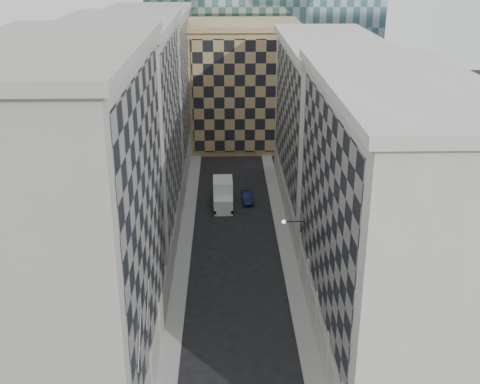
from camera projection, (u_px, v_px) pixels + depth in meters
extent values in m
cube|color=#989892|center=(184.00, 253.00, 60.93)|extent=(1.50, 100.00, 0.15)
cube|color=#989892|center=(287.00, 252.00, 61.18)|extent=(1.50, 100.00, 0.15)
cube|color=#A09C90|center=(71.00, 234.00, 38.90)|extent=(10.00, 22.00, 23.00)
cube|color=gray|center=(145.00, 212.00, 38.46)|extent=(0.25, 19.36, 18.00)
cube|color=#A09C90|center=(153.00, 359.00, 42.71)|extent=(0.45, 21.12, 3.20)
cube|color=#A09C90|center=(49.00, 48.00, 34.49)|extent=(10.80, 22.80, 0.70)
cylinder|color=#A09C90|center=(146.00, 377.00, 39.93)|extent=(0.90, 0.90, 4.40)
cylinder|color=#A09C90|center=(155.00, 329.00, 45.03)|extent=(0.90, 0.90, 4.40)
cylinder|color=#A09C90|center=(162.00, 290.00, 50.13)|extent=(0.90, 0.90, 4.40)
cube|color=gray|center=(124.00, 141.00, 59.50)|extent=(10.00, 22.00, 22.00)
cube|color=gray|center=(172.00, 126.00, 59.06)|extent=(0.25, 19.36, 17.00)
cube|color=gray|center=(176.00, 227.00, 63.12)|extent=(0.45, 21.12, 3.20)
cube|color=gray|center=(115.00, 23.00, 55.28)|extent=(10.80, 22.80, 0.70)
cylinder|color=gray|center=(167.00, 259.00, 55.24)|extent=(0.90, 0.90, 4.40)
cylinder|color=gray|center=(172.00, 233.00, 60.34)|extent=(0.90, 0.90, 4.40)
cylinder|color=gray|center=(176.00, 211.00, 65.44)|extent=(0.90, 0.90, 4.40)
cylinder|color=gray|center=(179.00, 192.00, 70.55)|extent=(0.90, 0.90, 4.40)
cube|color=#A09C90|center=(149.00, 97.00, 80.10)|extent=(10.00, 22.00, 21.00)
cube|color=gray|center=(185.00, 85.00, 79.66)|extent=(0.25, 19.36, 16.00)
cube|color=#A09C90|center=(187.00, 160.00, 83.53)|extent=(0.45, 21.12, 3.20)
cube|color=#A09C90|center=(144.00, 12.00, 76.06)|extent=(10.80, 22.80, 0.70)
cylinder|color=#A09C90|center=(182.00, 176.00, 75.65)|extent=(0.90, 0.90, 4.40)
cylinder|color=#A09C90|center=(185.00, 162.00, 80.75)|extent=(0.90, 0.90, 4.40)
cylinder|color=#A09C90|center=(187.00, 149.00, 85.85)|extent=(0.90, 0.90, 4.40)
cylinder|color=#A09C90|center=(189.00, 138.00, 90.96)|extent=(0.90, 0.90, 4.40)
cube|color=beige|center=(390.00, 225.00, 43.71)|extent=(10.00, 26.00, 20.00)
cube|color=gray|center=(324.00, 207.00, 43.04)|extent=(0.25, 22.88, 15.00)
cube|color=beige|center=(319.00, 324.00, 46.72)|extent=(0.45, 24.96, 3.20)
cube|color=beige|center=(404.00, 84.00, 39.86)|extent=(10.80, 26.80, 0.70)
cylinder|color=beige|center=(332.00, 359.00, 41.68)|extent=(0.90, 0.90, 4.40)
cylinder|color=beige|center=(321.00, 317.00, 46.50)|extent=(0.90, 0.90, 4.40)
cylinder|color=beige|center=(312.00, 283.00, 51.33)|extent=(0.90, 0.90, 4.40)
cylinder|color=beige|center=(304.00, 254.00, 56.15)|extent=(0.90, 0.90, 4.40)
cube|color=beige|center=(329.00, 129.00, 68.95)|extent=(10.00, 28.00, 19.00)
cube|color=gray|center=(287.00, 117.00, 68.27)|extent=(0.25, 24.64, 14.00)
cube|color=beige|center=(285.00, 194.00, 71.77)|extent=(0.45, 26.88, 3.20)
cube|color=beige|center=(334.00, 42.00, 65.28)|extent=(10.80, 28.80, 0.70)
cube|color=#9F7D54|center=(243.00, 87.00, 93.04)|extent=(16.00, 14.00, 18.00)
cube|color=tan|center=(245.00, 97.00, 86.45)|extent=(15.20, 0.25, 16.50)
cube|color=#9F7D54|center=(244.00, 24.00, 89.54)|extent=(16.80, 14.80, 0.80)
cube|color=#302C25|center=(229.00, 41.00, 104.12)|extent=(6.00, 6.00, 28.00)
cylinder|color=gray|center=(139.00, 343.00, 33.84)|extent=(0.10, 2.33, 2.33)
cylinder|color=gray|center=(148.00, 304.00, 37.55)|extent=(0.10, 2.33, 2.33)
cylinder|color=black|center=(294.00, 222.00, 53.33)|extent=(1.80, 0.08, 0.08)
sphere|color=#FFE5B2|center=(284.00, 222.00, 53.31)|extent=(0.36, 0.36, 0.36)
cube|color=white|center=(223.00, 205.00, 70.31)|extent=(2.26, 2.46, 1.82)
cube|color=white|center=(223.00, 192.00, 72.50)|extent=(2.38, 3.67, 3.13)
cylinder|color=black|center=(215.00, 211.00, 69.69)|extent=(0.32, 0.91, 0.91)
cylinder|color=black|center=(232.00, 211.00, 69.77)|extent=(0.32, 0.91, 0.91)
cylinder|color=black|center=(215.00, 196.00, 74.00)|extent=(0.32, 0.91, 0.91)
cylinder|color=black|center=(231.00, 196.00, 74.08)|extent=(0.32, 0.91, 0.91)
imported|color=#0F1738|center=(247.00, 197.00, 73.29)|extent=(1.50, 3.77, 1.22)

